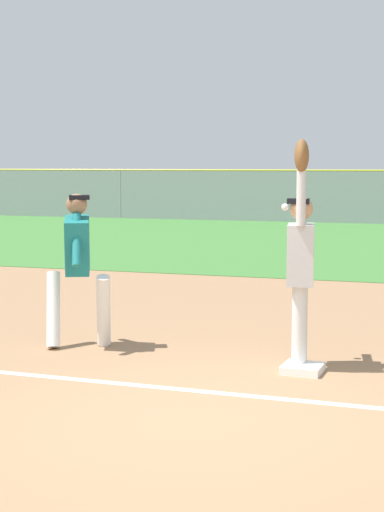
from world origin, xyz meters
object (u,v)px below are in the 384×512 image
(first_base, at_px, (303,368))
(baseball, at_px, (285,207))
(parked_car_green, at_px, (187,199))
(fielder, at_px, (301,258))
(parked_car_black, at_px, (311,199))
(runner, at_px, (78,259))

(first_base, bearing_deg, baseball, 122.82)
(parked_car_green, bearing_deg, first_base, -63.79)
(baseball, height_order, parked_car_green, baseball)
(fielder, distance_m, baseball, 0.60)
(first_base, height_order, parked_car_black, parked_car_black)
(runner, bearing_deg, parked_car_green, 81.26)
(fielder, bearing_deg, first_base, 103.54)
(parked_car_green, xyz_separation_m, parked_car_black, (4.81, 0.82, 0.00))
(baseball, distance_m, parked_car_black, 23.45)
(first_base, bearing_deg, parked_car_black, 99.50)
(fielder, relative_size, baseball, 30.81)
(baseball, xyz_separation_m, parked_car_green, (-8.47, 22.33, -0.93))
(fielder, xyz_separation_m, baseball, (-0.22, 0.29, 0.48))
(first_base, distance_m, parked_car_green, 24.41)
(parked_car_green, relative_size, parked_car_black, 1.01)
(runner, bearing_deg, fielder, -27.46)
(parked_car_green, bearing_deg, baseball, -64.06)
(runner, xyz_separation_m, parked_car_black, (-1.37, 23.28, -0.32))
(parked_car_black, bearing_deg, first_base, -77.02)
(runner, relative_size, parked_car_green, 0.38)
(runner, relative_size, baseball, 23.24)
(runner, distance_m, baseball, 2.37)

